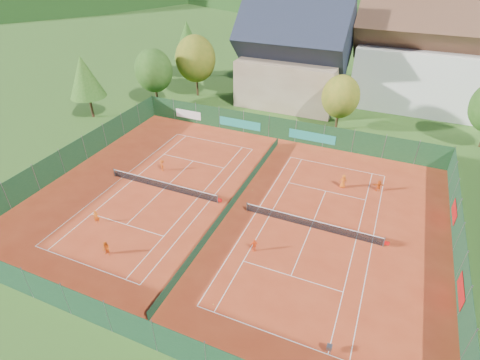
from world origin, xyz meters
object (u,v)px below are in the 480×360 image
at_px(ball_hopper, 329,347).
at_px(player_right_far_b, 379,186).
at_px(chalet, 293,59).
at_px(player_left_far, 162,165).
at_px(hotel_block_a, 428,58).
at_px(player_left_near, 96,217).
at_px(player_right_far_a, 343,181).
at_px(player_right_near, 254,245).
at_px(player_left_mid, 106,249).

xyz_separation_m(ball_hopper, player_right_far_b, (0.93, 20.33, 0.09)).
distance_m(chalet, ball_hopper, 44.78).
bearing_deg(player_right_far_b, player_left_far, -4.86).
distance_m(chalet, player_left_far, 28.42).
bearing_deg(hotel_block_a, player_left_far, -128.51).
bearing_deg(player_left_near, player_left_far, 46.50).
distance_m(player_left_far, player_right_far_a, 20.16).
height_order(player_left_near, player_right_near, player_left_near).
distance_m(player_left_near, player_left_mid, 4.79).
bearing_deg(player_right_near, player_left_mid, 170.41).
xyz_separation_m(player_left_near, player_right_far_a, (20.15, 14.97, 0.10)).
bearing_deg(player_left_mid, ball_hopper, -4.14).
relative_size(chalet, player_left_far, 11.67).
height_order(ball_hopper, player_right_far_a, player_right_far_a).
bearing_deg(player_left_far, chalet, -80.22).
bearing_deg(player_left_mid, player_left_far, 103.64).
xyz_separation_m(ball_hopper, player_left_near, (-22.78, 4.52, 0.13)).
bearing_deg(chalet, ball_hopper, -70.10).
relative_size(player_left_mid, player_right_near, 1.12).
relative_size(chalet, player_left_near, 11.74).
distance_m(chalet, hotel_block_a, 19.94).
distance_m(hotel_block_a, player_right_far_a, 29.70).
relative_size(ball_hopper, player_left_near, 0.58).
relative_size(chalet, player_right_near, 12.96).
xyz_separation_m(ball_hopper, player_right_near, (-7.85, 6.82, 0.07)).
bearing_deg(hotel_block_a, player_left_near, -121.70).
distance_m(player_left_near, player_left_far, 10.35).
bearing_deg(player_right_far_a, hotel_block_a, -109.57).
relative_size(chalet, hotel_block_a, 0.75).
bearing_deg(player_left_mid, player_left_near, 140.90).
bearing_deg(hotel_block_a, player_right_near, -106.03).
xyz_separation_m(chalet, player_left_far, (-7.15, -26.86, -5.93)).
bearing_deg(player_right_far_a, player_left_far, 6.76).
bearing_deg(hotel_block_a, player_left_mid, -116.43).
xyz_separation_m(hotel_block_a, player_right_near, (-11.75, -40.89, -6.76)).
distance_m(player_left_mid, player_right_far_b, 27.49).
bearing_deg(chalet, player_left_near, -101.67).
relative_size(player_left_mid, player_right_far_a, 0.89).
distance_m(player_right_near, player_right_far_b, 16.11).
bearing_deg(chalet, player_right_far_b, -53.14).
bearing_deg(player_right_far_a, player_left_mid, 41.05).
height_order(ball_hopper, player_right_far_b, player_right_far_b).
height_order(hotel_block_a, player_right_far_a, hotel_block_a).
height_order(hotel_block_a, player_right_far_b, hotel_block_a).
bearing_deg(player_left_mid, player_right_far_b, 43.60).
height_order(player_left_far, player_right_near, player_left_far).
height_order(chalet, player_left_mid, chalet).
xyz_separation_m(chalet, player_right_far_b, (16.03, -21.38, -5.98)).
height_order(player_left_mid, player_right_far_b, player_left_mid).
xyz_separation_m(player_right_near, player_right_far_b, (8.78, 13.51, 0.02)).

